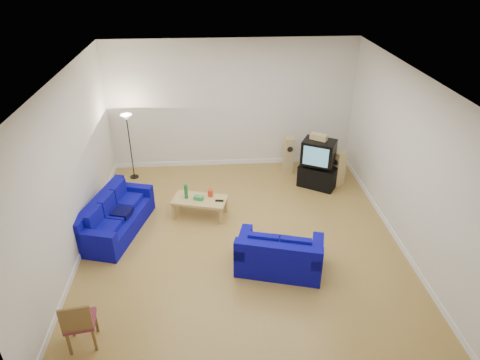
{
  "coord_description": "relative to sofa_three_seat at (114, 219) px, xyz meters",
  "views": [
    {
      "loc": [
        -0.52,
        -6.72,
        5.08
      ],
      "look_at": [
        0.0,
        0.4,
        1.1
      ],
      "focal_mm": 32.0,
      "sensor_mm": 36.0,
      "label": 1
    }
  ],
  "objects": [
    {
      "name": "room",
      "position": [
        2.5,
        -0.47,
        1.27
      ],
      "size": [
        6.01,
        6.51,
        3.21
      ],
      "color": "brown",
      "rests_on": "ground"
    },
    {
      "name": "sofa_three_seat",
      "position": [
        0.0,
        0.0,
        0.0
      ],
      "size": [
        1.31,
        2.07,
        0.74
      ],
      "rotation": [
        0.0,
        0.0,
        -1.84
      ],
      "color": "#030170",
      "rests_on": "ground"
    },
    {
      "name": "sofa_loveseat",
      "position": [
        3.09,
        -1.4,
        0.0
      ],
      "size": [
        1.64,
        1.18,
        0.74
      ],
      "rotation": [
        0.0,
        0.0,
        -0.27
      ],
      "color": "#030170",
      "rests_on": "ground"
    },
    {
      "name": "coffee_table",
      "position": [
        1.69,
        0.43,
        0.08
      ],
      "size": [
        1.22,
        0.82,
        0.4
      ],
      "rotation": [
        0.0,
        0.0,
        -0.26
      ],
      "color": "tan",
      "rests_on": "ground"
    },
    {
      "name": "bottle",
      "position": [
        1.42,
        0.49,
        0.29
      ],
      "size": [
        0.09,
        0.09,
        0.32
      ],
      "primitive_type": "cylinder",
      "rotation": [
        0.0,
        0.0,
        -0.25
      ],
      "color": "#197233",
      "rests_on": "coffee_table"
    },
    {
      "name": "tissue_box",
      "position": [
        1.67,
        0.41,
        0.17
      ],
      "size": [
        0.22,
        0.18,
        0.08
      ],
      "primitive_type": "cube",
      "rotation": [
        0.0,
        0.0,
        -0.42
      ],
      "color": "green",
      "rests_on": "coffee_table"
    },
    {
      "name": "red_canister",
      "position": [
        1.92,
        0.53,
        0.2
      ],
      "size": [
        0.15,
        0.15,
        0.15
      ],
      "primitive_type": "cylinder",
      "rotation": [
        0.0,
        0.0,
        -0.67
      ],
      "color": "red",
      "rests_on": "coffee_table"
    },
    {
      "name": "remote",
      "position": [
        2.1,
        0.31,
        0.14
      ],
      "size": [
        0.18,
        0.08,
        0.02
      ],
      "primitive_type": "cube",
      "rotation": [
        0.0,
        0.0,
        -0.15
      ],
      "color": "black",
      "rests_on": "coffee_table"
    },
    {
      "name": "tv_stand",
      "position": [
        4.44,
        1.48,
        -0.02
      ],
      "size": [
        0.97,
        0.85,
        0.52
      ],
      "primitive_type": "cube",
      "rotation": [
        0.0,
        0.0,
        -0.56
      ],
      "color": "black",
      "rests_on": "ground"
    },
    {
      "name": "av_receiver",
      "position": [
        4.45,
        1.53,
        0.29
      ],
      "size": [
        0.54,
        0.49,
        0.11
      ],
      "primitive_type": "cube",
      "rotation": [
        0.0,
        0.0,
        -0.29
      ],
      "color": "black",
      "rests_on": "tv_stand"
    },
    {
      "name": "television",
      "position": [
        4.41,
        1.47,
        0.62
      ],
      "size": [
        0.88,
        0.8,
        0.55
      ],
      "rotation": [
        0.0,
        0.0,
        -0.48
      ],
      "color": "black",
      "rests_on": "av_receiver"
    },
    {
      "name": "centre_speaker",
      "position": [
        4.4,
        1.54,
        0.97
      ],
      "size": [
        0.4,
        0.35,
        0.13
      ],
      "primitive_type": "cube",
      "rotation": [
        0.0,
        0.0,
        -0.62
      ],
      "color": "tan",
      "rests_on": "television"
    },
    {
      "name": "speaker_left",
      "position": [
        3.87,
        2.23,
        0.2
      ],
      "size": [
        0.22,
        0.29,
        0.95
      ],
      "rotation": [
        0.0,
        0.0,
        -0.0
      ],
      "color": "tan",
      "rests_on": "ground"
    },
    {
      "name": "speaker_right",
      "position": [
        4.95,
        1.51,
        0.15
      ],
      "size": [
        0.31,
        0.29,
        0.85
      ],
      "rotation": [
        0.0,
        0.0,
        -1.09
      ],
      "color": "tan",
      "rests_on": "ground"
    },
    {
      "name": "floor_lamp",
      "position": [
        0.05,
        2.23,
        1.07
      ],
      "size": [
        0.28,
        0.28,
        1.63
      ],
      "color": "black",
      "rests_on": "ground"
    },
    {
      "name": "dining_chair",
      "position": [
        0.06,
        -2.83,
        0.21
      ],
      "size": [
        0.47,
        0.47,
        0.87
      ],
      "rotation": [
        0.0,
        0.0,
        0.15
      ],
      "color": "brown",
      "rests_on": "ground"
    }
  ]
}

